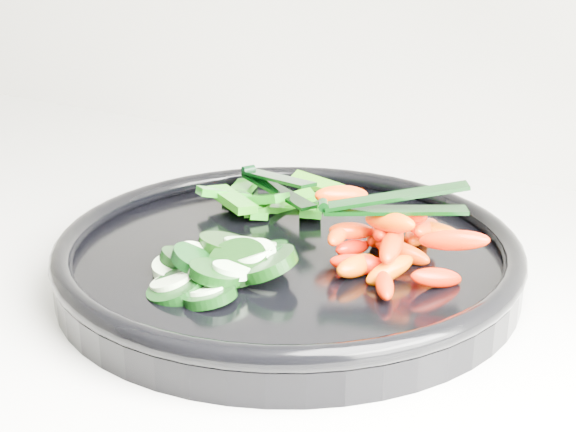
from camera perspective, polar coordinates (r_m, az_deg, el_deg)
The scene contains 6 objects.
veggie_tray at distance 0.65m, azimuth -0.00°, elevation -2.85°, with size 0.45×0.45×0.04m.
cucumber_pile at distance 0.61m, azimuth -5.37°, elevation -3.48°, with size 0.12×0.12×0.04m.
carrot_pile at distance 0.63m, azimuth 7.33°, elevation -1.69°, with size 0.16×0.15×0.05m.
pepper_pile at distance 0.74m, azimuth -1.98°, elevation 1.11°, with size 0.12×0.11×0.04m.
tong_carrot at distance 0.61m, azimuth 7.32°, elevation 0.89°, with size 0.10×0.07×0.02m.
tong_pepper at distance 0.73m, azimuth -0.92°, elevation 2.36°, with size 0.11×0.06×0.02m.
Camera 1 is at (0.88, 1.15, 1.21)m, focal length 50.00 mm.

